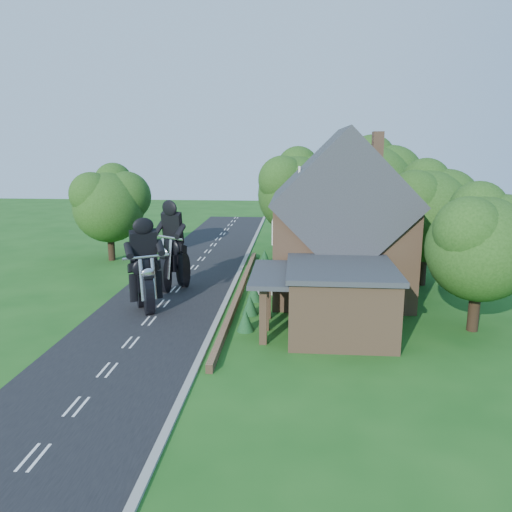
# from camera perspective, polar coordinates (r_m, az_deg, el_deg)

# --- Properties ---
(ground) EXTENTS (120.00, 120.00, 0.00)m
(ground) POSITION_cam_1_polar(r_m,az_deg,el_deg) (27.51, -12.13, -7.29)
(ground) COLOR #194D15
(ground) RESTS_ON ground
(road) EXTENTS (7.00, 80.00, 0.02)m
(road) POSITION_cam_1_polar(r_m,az_deg,el_deg) (27.51, -12.13, -7.27)
(road) COLOR black
(road) RESTS_ON ground
(kerb) EXTENTS (0.30, 80.00, 0.12)m
(kerb) POSITION_cam_1_polar(r_m,az_deg,el_deg) (26.69, -4.54, -7.52)
(kerb) COLOR gray
(kerb) RESTS_ON ground
(garden_wall) EXTENTS (0.30, 22.00, 0.40)m
(garden_wall) POSITION_cam_1_polar(r_m,az_deg,el_deg) (31.26, -1.91, -4.20)
(garden_wall) COLOR #856043
(garden_wall) RESTS_ON ground
(house) EXTENTS (9.54, 8.64, 10.24)m
(house) POSITION_cam_1_polar(r_m,az_deg,el_deg) (31.24, 9.62, 3.42)
(house) COLOR #856043
(house) RESTS_ON ground
(annex) EXTENTS (7.05, 5.94, 3.44)m
(annex) POSITION_cam_1_polar(r_m,az_deg,el_deg) (25.15, 9.27, -4.81)
(annex) COLOR #856043
(annex) RESTS_ON ground
(tree_annex_side) EXTENTS (5.64, 5.20, 7.48)m
(tree_annex_side) POSITION_cam_1_polar(r_m,az_deg,el_deg) (26.93, 24.95, 1.73)
(tree_annex_side) COLOR black
(tree_annex_side) RESTS_ON ground
(tree_house_right) EXTENTS (6.51, 6.00, 8.40)m
(tree_house_right) POSITION_cam_1_polar(r_m,az_deg,el_deg) (34.75, 19.52, 5.19)
(tree_house_right) COLOR black
(tree_house_right) RESTS_ON ground
(tree_behind_house) EXTENTS (7.81, 7.20, 10.08)m
(tree_behind_house) POSITION_cam_1_polar(r_m,az_deg,el_deg) (41.49, 13.67, 8.08)
(tree_behind_house) COLOR black
(tree_behind_house) RESTS_ON ground
(tree_behind_left) EXTENTS (6.94, 6.40, 9.16)m
(tree_behind_left) POSITION_cam_1_polar(r_m,az_deg,el_deg) (42.01, 5.23, 7.75)
(tree_behind_left) COLOR black
(tree_behind_left) RESTS_ON ground
(tree_far_road) EXTENTS (6.08, 5.60, 7.84)m
(tree_far_road) POSITION_cam_1_polar(r_m,az_deg,el_deg) (41.74, -15.97, 6.06)
(tree_far_road) COLOR black
(tree_far_road) RESTS_ON ground
(shrub_a) EXTENTS (0.90, 0.90, 1.10)m
(shrub_a) POSITION_cam_1_polar(r_m,az_deg,el_deg) (25.38, -1.21, -7.38)
(shrub_a) COLOR #123B1C
(shrub_a) RESTS_ON ground
(shrub_b) EXTENTS (0.90, 0.90, 1.10)m
(shrub_b) POSITION_cam_1_polar(r_m,az_deg,el_deg) (27.74, -0.68, -5.63)
(shrub_b) COLOR #123B1C
(shrub_b) RESTS_ON ground
(shrub_c) EXTENTS (0.90, 0.90, 1.10)m
(shrub_c) POSITION_cam_1_polar(r_m,az_deg,el_deg) (30.11, -0.24, -4.15)
(shrub_c) COLOR #123B1C
(shrub_c) RESTS_ON ground
(shrub_d) EXTENTS (0.90, 0.90, 1.10)m
(shrub_d) POSITION_cam_1_polar(r_m,az_deg,el_deg) (34.92, 0.46, -1.81)
(shrub_d) COLOR #123B1C
(shrub_d) RESTS_ON ground
(shrub_e) EXTENTS (0.90, 0.90, 1.10)m
(shrub_e) POSITION_cam_1_polar(r_m,az_deg,el_deg) (37.34, 0.74, -0.86)
(shrub_e) COLOR #123B1C
(shrub_e) RESTS_ON ground
(shrub_f) EXTENTS (0.90, 0.90, 1.10)m
(shrub_f) POSITION_cam_1_polar(r_m,az_deg,el_deg) (39.77, 0.99, -0.03)
(shrub_f) COLOR #123B1C
(shrub_f) RESTS_ON ground
(motorcycle_lead) EXTENTS (1.27, 1.70, 1.61)m
(motorcycle_lead) POSITION_cam_1_polar(r_m,az_deg,el_deg) (28.86, -12.47, -4.67)
(motorcycle_lead) COLOR black
(motorcycle_lead) RESTS_ON ground
(motorcycle_follow) EXTENTS (1.41, 1.85, 1.76)m
(motorcycle_follow) POSITION_cam_1_polar(r_m,az_deg,el_deg) (32.74, -9.31, -2.36)
(motorcycle_follow) COLOR black
(motorcycle_follow) RESTS_ON ground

